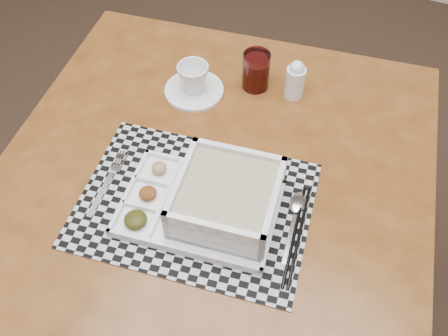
{
  "coord_description": "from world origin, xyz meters",
  "views": [
    {
      "loc": [
        0.77,
        -0.18,
        1.6
      ],
      "look_at": [
        0.52,
        0.4,
        0.79
      ],
      "focal_mm": 40.0,
      "sensor_mm": 36.0,
      "label": 1
    }
  ],
  "objects": [
    {
      "name": "placemat",
      "position": [
        0.48,
        0.34,
        0.72
      ],
      "size": [
        0.52,
        0.41,
        0.0
      ],
      "primitive_type": "cube",
      "rotation": [
        0.0,
        0.0,
        0.13
      ],
      "color": "#B3B2BB",
      "rests_on": "dining_table"
    },
    {
      "name": "juice_glass",
      "position": [
        0.47,
        0.73,
        0.77
      ],
      "size": [
        0.07,
        0.07,
        0.1
      ],
      "color": "white",
      "rests_on": "dining_table"
    },
    {
      "name": "fork",
      "position": [
        0.29,
        0.32,
        0.72
      ],
      "size": [
        0.04,
        0.19,
        0.0
      ],
      "color": "#B8B7BE",
      "rests_on": "placemat"
    },
    {
      "name": "creamer_bottle",
      "position": [
        0.57,
        0.73,
        0.77
      ],
      "size": [
        0.05,
        0.05,
        0.11
      ],
      "color": "white",
      "rests_on": "dining_table"
    },
    {
      "name": "dining_table",
      "position": [
        0.48,
        0.44,
        0.65
      ],
      "size": [
        1.07,
        1.07,
        0.72
      ],
      "color": "#4C280D",
      "rests_on": "ground"
    },
    {
      "name": "serving_tray",
      "position": [
        0.54,
        0.34,
        0.76
      ],
      "size": [
        0.34,
        0.26,
        0.1
      ],
      "color": "white",
      "rests_on": "placemat"
    },
    {
      "name": "cup",
      "position": [
        0.34,
        0.65,
        0.77
      ],
      "size": [
        0.09,
        0.09,
        0.07
      ],
      "primitive_type": "imported",
      "rotation": [
        0.0,
        0.0,
        -0.22
      ],
      "color": "white",
      "rests_on": "saucer"
    },
    {
      "name": "saucer",
      "position": [
        0.34,
        0.65,
        0.72
      ],
      "size": [
        0.15,
        0.15,
        0.01
      ],
      "primitive_type": "cylinder",
      "color": "white",
      "rests_on": "dining_table"
    },
    {
      "name": "chopsticks",
      "position": [
        0.71,
        0.34,
        0.73
      ],
      "size": [
        0.05,
        0.24,
        0.01
      ],
      "color": "black",
      "rests_on": "placemat"
    },
    {
      "name": "spoon",
      "position": [
        0.69,
        0.41,
        0.73
      ],
      "size": [
        0.04,
        0.18,
        0.01
      ],
      "color": "#B8B7BE",
      "rests_on": "placemat"
    }
  ]
}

